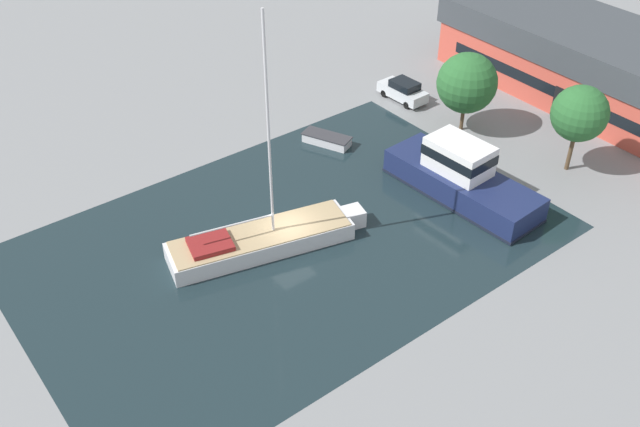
{
  "coord_description": "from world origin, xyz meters",
  "views": [
    {
      "loc": [
        28.05,
        -19.34,
        27.45
      ],
      "look_at": [
        0.0,
        2.4,
        1.0
      ],
      "focal_mm": 40.0,
      "sensor_mm": 36.0,
      "label": 1
    }
  ],
  "objects_px": {
    "warehouse_building": "(609,70)",
    "quay_tree_by_water": "(467,83)",
    "motor_cruiser": "(461,177)",
    "small_dinghy": "(327,139)",
    "sailboat_moored": "(263,239)",
    "quay_tree_near_building": "(580,114)",
    "parked_car": "(403,90)"
  },
  "relations": [
    {
      "from": "warehouse_building",
      "to": "quay_tree_by_water",
      "type": "height_order",
      "value": "quay_tree_by_water"
    },
    {
      "from": "quay_tree_by_water",
      "to": "motor_cruiser",
      "type": "height_order",
      "value": "quay_tree_by_water"
    },
    {
      "from": "warehouse_building",
      "to": "small_dinghy",
      "type": "distance_m",
      "value": 23.44
    },
    {
      "from": "warehouse_building",
      "to": "sailboat_moored",
      "type": "bearing_deg",
      "value": -91.23
    },
    {
      "from": "warehouse_building",
      "to": "motor_cruiser",
      "type": "bearing_deg",
      "value": -82.85
    },
    {
      "from": "sailboat_moored",
      "to": "warehouse_building",
      "type": "bearing_deg",
      "value": 101.76
    },
    {
      "from": "motor_cruiser",
      "to": "small_dinghy",
      "type": "xyz_separation_m",
      "value": [
        -10.56,
        -2.93,
        -1.01
      ]
    },
    {
      "from": "quay_tree_by_water",
      "to": "small_dinghy",
      "type": "height_order",
      "value": "quay_tree_by_water"
    },
    {
      "from": "motor_cruiser",
      "to": "small_dinghy",
      "type": "height_order",
      "value": "motor_cruiser"
    },
    {
      "from": "warehouse_building",
      "to": "small_dinghy",
      "type": "height_order",
      "value": "warehouse_building"
    },
    {
      "from": "quay_tree_by_water",
      "to": "small_dinghy",
      "type": "bearing_deg",
      "value": -116.04
    },
    {
      "from": "quay_tree_near_building",
      "to": "quay_tree_by_water",
      "type": "height_order",
      "value": "quay_tree_near_building"
    },
    {
      "from": "quay_tree_near_building",
      "to": "sailboat_moored",
      "type": "distance_m",
      "value": 22.86
    },
    {
      "from": "motor_cruiser",
      "to": "quay_tree_by_water",
      "type": "bearing_deg",
      "value": 39.28
    },
    {
      "from": "quay_tree_near_building",
      "to": "small_dinghy",
      "type": "relative_size",
      "value": 1.63
    },
    {
      "from": "quay_tree_near_building",
      "to": "motor_cruiser",
      "type": "bearing_deg",
      "value": -106.59
    },
    {
      "from": "quay_tree_by_water",
      "to": "small_dinghy",
      "type": "relative_size",
      "value": 1.58
    },
    {
      "from": "warehouse_building",
      "to": "quay_tree_near_building",
      "type": "distance_m",
      "value": 11.39
    },
    {
      "from": "quay_tree_by_water",
      "to": "motor_cruiser",
      "type": "bearing_deg",
      "value": -47.74
    },
    {
      "from": "warehouse_building",
      "to": "quay_tree_by_water",
      "type": "xyz_separation_m",
      "value": [
        -4.02,
        -12.18,
        0.96
      ]
    },
    {
      "from": "sailboat_moored",
      "to": "small_dinghy",
      "type": "xyz_separation_m",
      "value": [
        -7.22,
        10.56,
        -0.31
      ]
    },
    {
      "from": "parked_car",
      "to": "small_dinghy",
      "type": "relative_size",
      "value": 1.11
    },
    {
      "from": "warehouse_building",
      "to": "quay_tree_near_building",
      "type": "xyz_separation_m",
      "value": [
        4.39,
        -10.4,
        1.46
      ]
    },
    {
      "from": "quay_tree_by_water",
      "to": "motor_cruiser",
      "type": "distance_m",
      "value": 9.17
    },
    {
      "from": "warehouse_building",
      "to": "sailboat_moored",
      "type": "height_order",
      "value": "sailboat_moored"
    },
    {
      "from": "quay_tree_by_water",
      "to": "quay_tree_near_building",
      "type": "bearing_deg",
      "value": 11.93
    },
    {
      "from": "parked_car",
      "to": "quay_tree_by_water",
      "type": "bearing_deg",
      "value": -89.55
    },
    {
      "from": "quay_tree_near_building",
      "to": "quay_tree_by_water",
      "type": "relative_size",
      "value": 1.03
    },
    {
      "from": "parked_car",
      "to": "sailboat_moored",
      "type": "xyz_separation_m",
      "value": [
        8.87,
        -19.78,
        -0.17
      ]
    },
    {
      "from": "sailboat_moored",
      "to": "quay_tree_by_water",
      "type": "bearing_deg",
      "value": 111.67
    },
    {
      "from": "motor_cruiser",
      "to": "parked_car",
      "type": "bearing_deg",
      "value": 59.77
    },
    {
      "from": "parked_car",
      "to": "sailboat_moored",
      "type": "relative_size",
      "value": 0.29
    }
  ]
}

